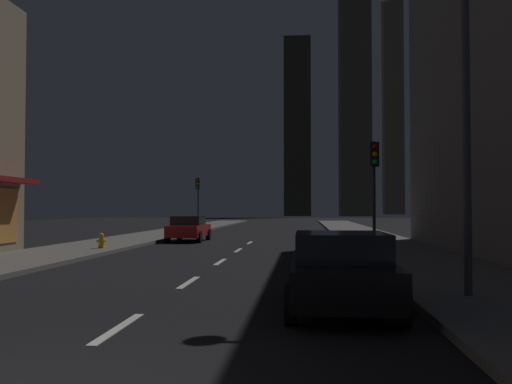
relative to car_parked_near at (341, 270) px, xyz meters
name	(u,v)px	position (x,y,z in m)	size (l,w,h in m)	color
ground_plane	(261,236)	(-3.60, 27.00, -0.79)	(78.00, 136.00, 0.10)	black
sidewalk_right	(363,235)	(3.40, 27.00, -0.67)	(4.00, 76.00, 0.15)	#605E59
sidewalk_left	(162,234)	(-10.60, 27.00, -0.67)	(4.00, 76.00, 0.15)	#605E59
lane_marking_center	(207,271)	(-3.60, 6.00, -0.73)	(0.16, 28.20, 0.01)	silver
skyscraper_distant_tall	(297,127)	(-2.03, 119.61, 20.86)	(6.44, 5.75, 43.19)	#2E2B22
skyscraper_distant_mid	(355,83)	(11.61, 118.13, 30.91)	(7.24, 7.69, 63.30)	#4A4738
skyscraper_distant_short	(351,99)	(14.09, 154.37, 34.45)	(5.56, 7.87, 70.38)	#474335
skyscraper_distant_slender	(393,91)	(26.51, 154.06, 36.75)	(5.88, 5.03, 74.99)	#5B5744
car_parked_near	(341,270)	(0.00, 0.00, 0.00)	(1.98, 4.24, 1.45)	black
car_parked_far	(189,228)	(-7.20, 20.03, 0.00)	(1.98, 4.24, 1.45)	#B21919
fire_hydrant_far_left	(101,241)	(-9.50, 12.69, -0.29)	(0.42, 0.30, 0.65)	gold
traffic_light_near_right	(374,173)	(1.90, 9.69, 2.45)	(0.32, 0.48, 4.20)	#2D2D2D
traffic_light_far_left	(198,192)	(-9.10, 32.16, 2.45)	(0.32, 0.48, 4.20)	#2D2D2D
street_lamp_right	(424,53)	(1.78, 1.00, 4.33)	(1.96, 0.56, 6.58)	#38383D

